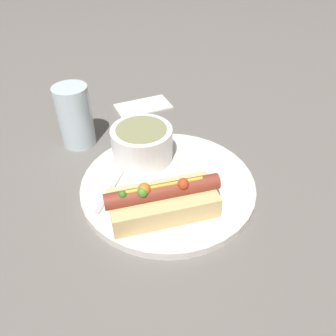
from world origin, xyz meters
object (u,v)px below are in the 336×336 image
object	(u,v)px
soup_bowl	(142,142)
drinking_glass	(75,116)
spoon	(126,163)
hot_dog	(163,200)

from	to	relation	value
soup_bowl	drinking_glass	distance (m)	0.14
drinking_glass	spoon	bearing A→B (deg)	-39.99
hot_dog	spoon	size ratio (longest dim) A/B	1.02
soup_bowl	spoon	distance (m)	0.04
soup_bowl	hot_dog	bearing A→B (deg)	-73.11
hot_dog	soup_bowl	size ratio (longest dim) A/B	1.58
drinking_glass	soup_bowl	bearing A→B (deg)	-26.52
hot_dog	soup_bowl	world-z (taller)	hot_dog
spoon	drinking_glass	distance (m)	0.13
soup_bowl	spoon	bearing A→B (deg)	-141.75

